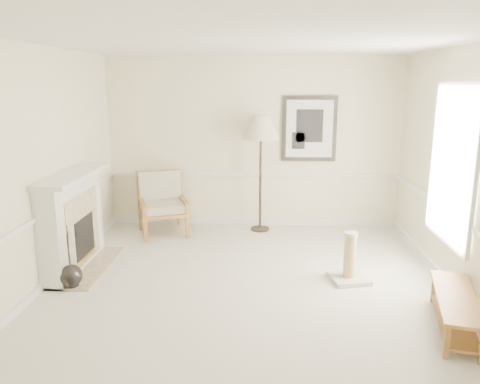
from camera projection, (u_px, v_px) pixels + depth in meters
The scene contains 8 objects.
ground at pixel (247, 290), 5.68m from camera, with size 5.50×5.50×0.00m, color silver.
room at pixel (260, 136), 5.32m from camera, with size 5.04×5.54×2.92m.
fireplace at pixel (73, 222), 6.24m from camera, with size 0.64×1.64×1.31m.
floor_vase at pixel (71, 277), 5.71m from camera, with size 0.28×0.28×0.82m.
armchair at pixel (162, 200), 7.80m from camera, with size 1.00×1.03×1.01m.
floor_lamp at pixel (261, 131), 7.62m from camera, with size 0.69×0.69×1.94m.
bench at pixel (456, 307), 4.73m from camera, with size 0.68×1.35×0.37m.
scratching_post at pixel (349, 266), 5.91m from camera, with size 0.54×0.54×0.64m.
Camera 1 is at (0.19, -5.25, 2.46)m, focal length 35.00 mm.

